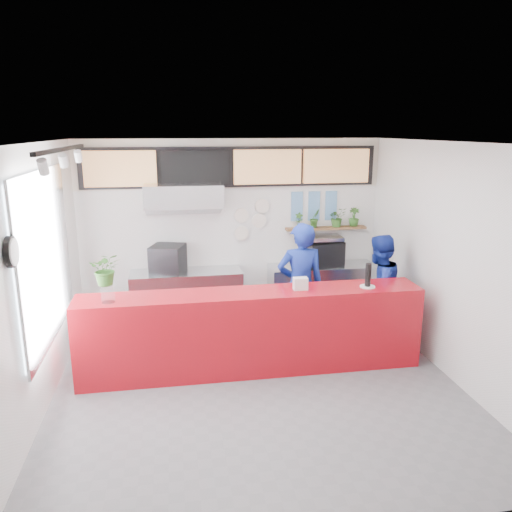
# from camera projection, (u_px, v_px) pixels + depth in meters

# --- Properties ---
(floor) EXTENTS (5.00, 5.00, 0.00)m
(floor) POSITION_uv_depth(u_px,v_px,m) (257.00, 384.00, 6.35)
(floor) COLOR slate
(floor) RESTS_ON ground
(ceiling) EXTENTS (5.00, 5.00, 0.00)m
(ceiling) POSITION_uv_depth(u_px,v_px,m) (258.00, 142.00, 5.60)
(ceiling) COLOR silver
(wall_back) EXTENTS (5.00, 0.00, 5.00)m
(wall_back) POSITION_uv_depth(u_px,v_px,m) (232.00, 230.00, 8.36)
(wall_back) COLOR white
(wall_back) RESTS_ON ground
(wall_left) EXTENTS (0.00, 5.00, 5.00)m
(wall_left) POSITION_uv_depth(u_px,v_px,m) (37.00, 281.00, 5.57)
(wall_left) COLOR white
(wall_left) RESTS_ON ground
(wall_right) EXTENTS (0.00, 5.00, 5.00)m
(wall_right) POSITION_uv_depth(u_px,v_px,m) (450.00, 262.00, 6.38)
(wall_right) COLOR white
(wall_right) RESTS_ON ground
(service_counter) EXTENTS (4.50, 0.60, 1.10)m
(service_counter) POSITION_uv_depth(u_px,v_px,m) (252.00, 331.00, 6.59)
(service_counter) COLOR #9F0B15
(service_counter) RESTS_ON ground
(cream_band) EXTENTS (5.00, 0.02, 0.80)m
(cream_band) POSITION_uv_depth(u_px,v_px,m) (232.00, 164.00, 8.08)
(cream_band) COLOR beige
(cream_band) RESTS_ON wall_back
(prep_bench) EXTENTS (1.80, 0.60, 0.90)m
(prep_bench) POSITION_uv_depth(u_px,v_px,m) (187.00, 298.00, 8.21)
(prep_bench) COLOR #B2B5BA
(prep_bench) RESTS_ON ground
(panini_oven) EXTENTS (0.62, 0.62, 0.45)m
(panini_oven) POSITION_uv_depth(u_px,v_px,m) (168.00, 259.00, 8.00)
(panini_oven) COLOR black
(panini_oven) RESTS_ON prep_bench
(extraction_hood) EXTENTS (1.20, 0.70, 0.35)m
(extraction_hood) POSITION_uv_depth(u_px,v_px,m) (183.00, 195.00, 7.74)
(extraction_hood) COLOR #B2B5BA
(extraction_hood) RESTS_ON ceiling
(hood_lip) EXTENTS (1.20, 0.69, 0.31)m
(hood_lip) POSITION_uv_depth(u_px,v_px,m) (184.00, 208.00, 7.79)
(hood_lip) COLOR #B2B5BA
(hood_lip) RESTS_ON ceiling
(right_bench) EXTENTS (1.80, 0.60, 0.90)m
(right_bench) POSITION_uv_depth(u_px,v_px,m) (322.00, 290.00, 8.58)
(right_bench) COLOR #B2B5BA
(right_bench) RESTS_ON ground
(espresso_machine) EXTENTS (0.74, 0.61, 0.41)m
(espresso_machine) POSITION_uv_depth(u_px,v_px,m) (322.00, 254.00, 8.41)
(espresso_machine) COLOR black
(espresso_machine) RESTS_ON right_bench
(espresso_tray) EXTENTS (0.65, 0.46, 0.06)m
(espresso_tray) POSITION_uv_depth(u_px,v_px,m) (322.00, 238.00, 8.34)
(espresso_tray) COLOR #A5A8AC
(espresso_tray) RESTS_ON espresso_machine
(herb_shelf) EXTENTS (1.40, 0.18, 0.04)m
(herb_shelf) POSITION_uv_depth(u_px,v_px,m) (326.00, 228.00, 8.52)
(herb_shelf) COLOR brown
(herb_shelf) RESTS_ON wall_back
(menu_board_far_left) EXTENTS (1.10, 0.10, 0.55)m
(menu_board_far_left) POSITION_uv_depth(u_px,v_px,m) (120.00, 169.00, 7.71)
(menu_board_far_left) COLOR tan
(menu_board_far_left) RESTS_ON wall_back
(menu_board_mid_left) EXTENTS (1.10, 0.10, 0.55)m
(menu_board_mid_left) POSITION_uv_depth(u_px,v_px,m) (196.00, 168.00, 7.89)
(menu_board_mid_left) COLOR black
(menu_board_mid_left) RESTS_ON wall_back
(menu_board_mid_right) EXTENTS (1.10, 0.10, 0.55)m
(menu_board_mid_right) POSITION_uv_depth(u_px,v_px,m) (267.00, 167.00, 8.08)
(menu_board_mid_right) COLOR tan
(menu_board_mid_right) RESTS_ON wall_back
(menu_board_far_right) EXTENTS (1.10, 0.10, 0.55)m
(menu_board_far_right) POSITION_uv_depth(u_px,v_px,m) (336.00, 166.00, 8.27)
(menu_board_far_right) COLOR tan
(menu_board_far_right) RESTS_ON wall_back
(soffit) EXTENTS (4.80, 0.04, 0.65)m
(soffit) POSITION_uv_depth(u_px,v_px,m) (232.00, 167.00, 8.07)
(soffit) COLOR black
(soffit) RESTS_ON wall_back
(window_pane) EXTENTS (0.04, 2.20, 1.90)m
(window_pane) POSITION_uv_depth(u_px,v_px,m) (45.00, 257.00, 5.82)
(window_pane) COLOR silver
(window_pane) RESTS_ON wall_left
(window_frame) EXTENTS (0.03, 2.30, 2.00)m
(window_frame) POSITION_uv_depth(u_px,v_px,m) (47.00, 257.00, 5.82)
(window_frame) COLOR #B2B5BA
(window_frame) RESTS_ON wall_left
(wall_clock_rim) EXTENTS (0.05, 0.30, 0.30)m
(wall_clock_rim) POSITION_uv_depth(u_px,v_px,m) (11.00, 252.00, 4.58)
(wall_clock_rim) COLOR black
(wall_clock_rim) RESTS_ON wall_left
(wall_clock_face) EXTENTS (0.02, 0.26, 0.26)m
(wall_clock_face) POSITION_uv_depth(u_px,v_px,m) (14.00, 252.00, 4.59)
(wall_clock_face) COLOR white
(wall_clock_face) RESTS_ON wall_left
(track_rail) EXTENTS (0.05, 2.40, 0.04)m
(track_rail) POSITION_uv_depth(u_px,v_px,m) (62.00, 149.00, 5.28)
(track_rail) COLOR black
(track_rail) RESTS_ON ceiling
(dec_plate_a) EXTENTS (0.24, 0.03, 0.24)m
(dec_plate_a) POSITION_uv_depth(u_px,v_px,m) (241.00, 215.00, 8.30)
(dec_plate_a) COLOR silver
(dec_plate_a) RESTS_ON wall_back
(dec_plate_b) EXTENTS (0.24, 0.03, 0.24)m
(dec_plate_b) POSITION_uv_depth(u_px,v_px,m) (259.00, 221.00, 8.37)
(dec_plate_b) COLOR silver
(dec_plate_b) RESTS_ON wall_back
(dec_plate_c) EXTENTS (0.24, 0.03, 0.24)m
(dec_plate_c) POSITION_uv_depth(u_px,v_px,m) (242.00, 233.00, 8.37)
(dec_plate_c) COLOR silver
(dec_plate_c) RESTS_ON wall_back
(dec_plate_d) EXTENTS (0.24, 0.03, 0.24)m
(dec_plate_d) POSITION_uv_depth(u_px,v_px,m) (262.00, 206.00, 8.32)
(dec_plate_d) COLOR silver
(dec_plate_d) RESTS_ON wall_back
(photo_frame_a) EXTENTS (0.20, 0.02, 0.25)m
(photo_frame_a) POSITION_uv_depth(u_px,v_px,m) (297.00, 199.00, 8.40)
(photo_frame_a) COLOR #598CBF
(photo_frame_a) RESTS_ON wall_back
(photo_frame_b) EXTENTS (0.20, 0.02, 0.25)m
(photo_frame_b) POSITION_uv_depth(u_px,v_px,m) (314.00, 199.00, 8.45)
(photo_frame_b) COLOR #598CBF
(photo_frame_b) RESTS_ON wall_back
(photo_frame_c) EXTENTS (0.20, 0.02, 0.25)m
(photo_frame_c) POSITION_uv_depth(u_px,v_px,m) (331.00, 198.00, 8.49)
(photo_frame_c) COLOR #598CBF
(photo_frame_c) RESTS_ON wall_back
(photo_frame_d) EXTENTS (0.20, 0.02, 0.25)m
(photo_frame_d) POSITION_uv_depth(u_px,v_px,m) (297.00, 214.00, 8.46)
(photo_frame_d) COLOR #598CBF
(photo_frame_d) RESTS_ON wall_back
(photo_frame_e) EXTENTS (0.20, 0.02, 0.25)m
(photo_frame_e) POSITION_uv_depth(u_px,v_px,m) (314.00, 213.00, 8.51)
(photo_frame_e) COLOR #598CBF
(photo_frame_e) RESTS_ON wall_back
(photo_frame_f) EXTENTS (0.20, 0.02, 0.25)m
(photo_frame_f) POSITION_uv_depth(u_px,v_px,m) (331.00, 213.00, 8.56)
(photo_frame_f) COLOR #598CBF
(photo_frame_f) RESTS_ON wall_back
(staff_center) EXTENTS (0.70, 0.47, 1.87)m
(staff_center) POSITION_uv_depth(u_px,v_px,m) (300.00, 286.00, 7.21)
(staff_center) COLOR navy
(staff_center) RESTS_ON ground
(staff_right) EXTENTS (1.02, 0.95, 1.66)m
(staff_right) POSITION_uv_depth(u_px,v_px,m) (378.00, 290.00, 7.39)
(staff_right) COLOR navy
(staff_right) RESTS_ON ground
(herb_a) EXTENTS (0.16, 0.13, 0.26)m
(herb_a) POSITION_uv_depth(u_px,v_px,m) (299.00, 220.00, 8.41)
(herb_a) COLOR #2F5E21
(herb_a) RESTS_ON herb_shelf
(herb_b) EXTENTS (0.22, 0.20, 0.32)m
(herb_b) POSITION_uv_depth(u_px,v_px,m) (315.00, 218.00, 8.45)
(herb_b) COLOR #2F5E21
(herb_b) RESTS_ON herb_shelf
(herb_c) EXTENTS (0.33, 0.29, 0.33)m
(herb_c) POSITION_uv_depth(u_px,v_px,m) (337.00, 217.00, 8.51)
(herb_c) COLOR #2F5E21
(herb_c) RESTS_ON herb_shelf
(herb_d) EXTENTS (0.21, 0.19, 0.32)m
(herb_d) POSITION_uv_depth(u_px,v_px,m) (354.00, 217.00, 8.56)
(herb_d) COLOR #2F5E21
(herb_d) RESTS_ON herb_shelf
(glass_vase) EXTENTS (0.19, 0.19, 0.20)m
(glass_vase) POSITION_uv_depth(u_px,v_px,m) (108.00, 294.00, 6.05)
(glass_vase) COLOR silver
(glass_vase) RESTS_ON service_counter
(basil_vase) EXTENTS (0.38, 0.33, 0.40)m
(basil_vase) POSITION_uv_depth(u_px,v_px,m) (106.00, 269.00, 5.97)
(basil_vase) COLOR #2F5E21
(basil_vase) RESTS_ON glass_vase
(napkin_holder) EXTENTS (0.18, 0.12, 0.16)m
(napkin_holder) POSITION_uv_depth(u_px,v_px,m) (300.00, 284.00, 6.53)
(napkin_holder) COLOR silver
(napkin_holder) RESTS_ON service_counter
(white_plate) EXTENTS (0.24, 0.24, 0.02)m
(white_plate) POSITION_uv_depth(u_px,v_px,m) (367.00, 287.00, 6.65)
(white_plate) COLOR silver
(white_plate) RESTS_ON service_counter
(pepper_mill) EXTENTS (0.10, 0.10, 0.31)m
(pepper_mill) POSITION_uv_depth(u_px,v_px,m) (368.00, 275.00, 6.61)
(pepper_mill) COLOR black
(pepper_mill) RESTS_ON white_plate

